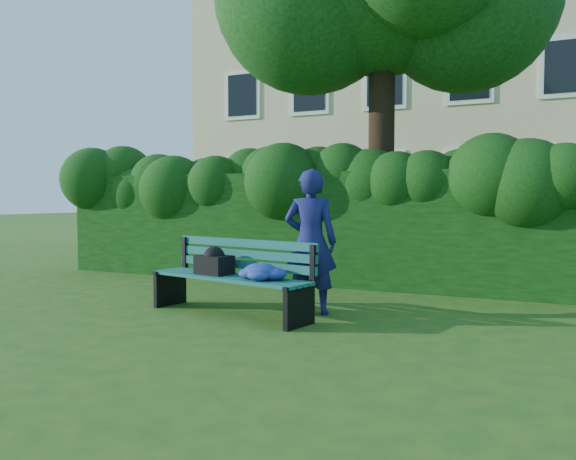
% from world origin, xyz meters
% --- Properties ---
extents(ground, '(80.00, 80.00, 0.00)m').
position_xyz_m(ground, '(0.00, 0.00, 0.00)').
color(ground, '#245419').
rests_on(ground, ground).
extents(apartment_building, '(16.00, 8.08, 12.00)m').
position_xyz_m(apartment_building, '(-0.00, 13.99, 6.00)').
color(apartment_building, '#CFBE8B').
rests_on(apartment_building, ground).
extents(hedge, '(10.00, 1.00, 1.80)m').
position_xyz_m(hedge, '(0.00, 2.20, 0.90)').
color(hedge, black).
rests_on(hedge, ground).
extents(park_bench, '(2.24, 1.01, 0.89)m').
position_xyz_m(park_bench, '(-0.09, -0.69, 0.50)').
color(park_bench, '#105453').
rests_on(park_bench, ground).
extents(man_reading, '(0.71, 0.55, 1.73)m').
position_xyz_m(man_reading, '(0.68, -0.22, 0.87)').
color(man_reading, navy).
rests_on(man_reading, ground).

